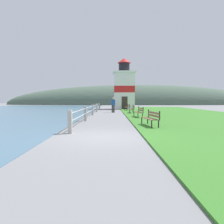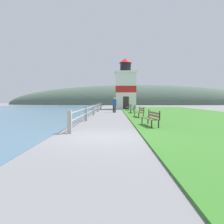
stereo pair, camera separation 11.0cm
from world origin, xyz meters
The scene contains 10 objects.
ground_plane centered at (0.00, 0.00, 0.00)m, with size 160.00×160.00×0.00m, color slate.
grass_verge centered at (7.64, 14.07, 0.03)m, with size 12.00×42.22×0.06m.
seawall_railing centered at (-1.54, 12.46, 0.62)m, with size 0.18×23.11×1.05m.
park_bench_near centered at (2.56, 3.37, 0.54)m, with size 0.72×2.02×0.94m.
park_bench_midway centered at (2.65, 9.53, 0.54)m, with size 0.62×1.86×0.94m.
park_bench_far centered at (2.60, 15.33, 0.54)m, with size 0.51×1.67×0.94m.
park_bench_by_lighthouse centered at (2.53, 21.33, 0.54)m, with size 0.66×1.67×0.94m.
lighthouse centered at (2.32, 26.59, 3.46)m, with size 3.65×3.65×8.16m.
person_strolling centered at (0.50, 16.75, 0.97)m, with size 0.48×0.35×1.78m.
distant_hillside centered at (8.00, 58.15, 0.00)m, with size 80.00×16.00×12.00m.
Camera 1 is at (0.37, -8.81, 1.53)m, focal length 35.00 mm.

